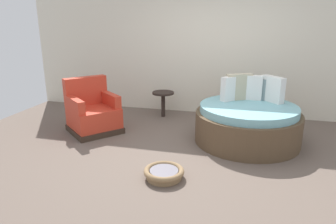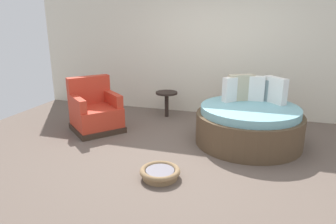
% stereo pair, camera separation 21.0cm
% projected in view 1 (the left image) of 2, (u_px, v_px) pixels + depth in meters
% --- Properties ---
extents(ground_plane, '(8.00, 8.00, 0.02)m').
position_uv_depth(ground_plane, '(193.00, 152.00, 4.64)').
color(ground_plane, '#66564C').
extents(back_wall, '(8.00, 0.12, 3.16)m').
position_uv_depth(back_wall, '(213.00, 37.00, 6.17)').
color(back_wall, silver).
rests_on(back_wall, ground_plane).
extents(round_daybed, '(1.67, 1.67, 1.05)m').
position_uv_depth(round_daybed, '(247.00, 122.00, 4.94)').
color(round_daybed, brown).
rests_on(round_daybed, ground_plane).
extents(red_armchair, '(1.12, 1.12, 0.94)m').
position_uv_depth(red_armchair, '(93.00, 113.00, 5.41)').
color(red_armchair, '#38281E').
rests_on(red_armchair, ground_plane).
extents(pet_basket, '(0.51, 0.51, 0.13)m').
position_uv_depth(pet_basket, '(164.00, 173.00, 3.82)').
color(pet_basket, '#8E704C').
rests_on(pet_basket, ground_plane).
extents(side_table, '(0.44, 0.44, 0.52)m').
position_uv_depth(side_table, '(163.00, 96.00, 6.20)').
color(side_table, '#2D231E').
rests_on(side_table, ground_plane).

